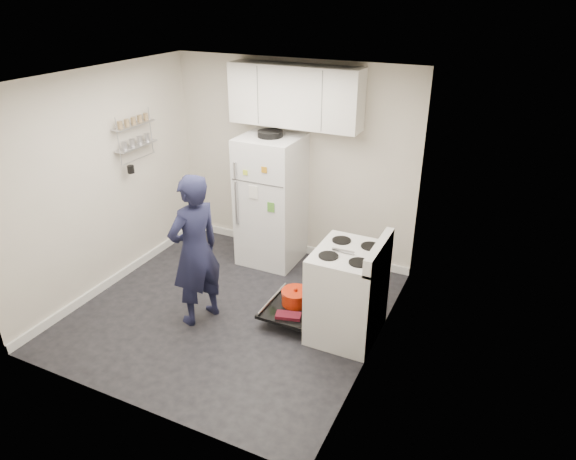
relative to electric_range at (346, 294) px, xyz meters
The scene contains 7 objects.
room 1.49m from the electric_range, behind, with size 3.21×3.21×2.51m.
electric_range is the anchor object (origin of this frame).
open_oven_door 0.64m from the electric_range, behind, with size 0.55×0.70×0.23m.
refrigerator 1.82m from the electric_range, 141.89° to the left, with size 0.72×0.74×1.71m.
upper_cabinets 2.38m from the electric_range, 132.27° to the left, with size 1.60×0.33×0.70m, color silver.
wall_shelf_rack 3.05m from the electric_range, behind, with size 0.14×0.60×0.61m.
person 1.59m from the electric_range, 164.16° to the right, with size 0.60×0.39×1.64m, color #171935.
Camera 1 is at (2.60, -4.03, 3.26)m, focal length 32.00 mm.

